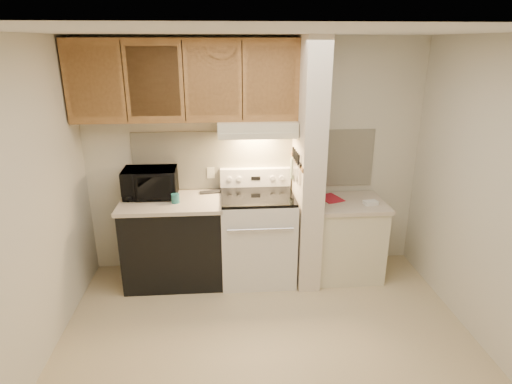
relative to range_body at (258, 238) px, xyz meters
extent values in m
plane|color=#CBB58B|center=(0.00, -1.16, -0.46)|extent=(3.60, 3.60, 0.00)
plane|color=white|center=(0.00, -1.16, 2.04)|extent=(3.60, 3.60, 0.00)
cube|color=beige|center=(0.00, 0.34, 0.79)|extent=(3.60, 2.50, 0.02)
cube|color=beige|center=(-1.80, -1.16, 0.79)|extent=(0.02, 3.00, 2.50)
cube|color=beige|center=(1.80, -1.16, 0.79)|extent=(0.02, 3.00, 2.50)
cube|color=white|center=(0.00, 0.33, 0.78)|extent=(2.60, 0.02, 0.63)
cube|color=silver|center=(0.00, 0.00, 0.00)|extent=(0.76, 0.65, 0.92)
cube|color=black|center=(0.00, -0.32, 0.04)|extent=(0.50, 0.01, 0.30)
cylinder|color=silver|center=(0.00, -0.35, 0.26)|extent=(0.65, 0.02, 0.02)
cube|color=black|center=(0.00, 0.00, 0.48)|extent=(0.74, 0.64, 0.03)
cube|color=silver|center=(0.00, 0.28, 0.59)|extent=(0.76, 0.08, 0.20)
cube|color=black|center=(0.00, 0.24, 0.59)|extent=(0.10, 0.01, 0.04)
cylinder|color=silver|center=(-0.28, 0.24, 0.59)|extent=(0.05, 0.02, 0.05)
cylinder|color=silver|center=(-0.18, 0.24, 0.59)|extent=(0.05, 0.02, 0.05)
cylinder|color=silver|center=(0.18, 0.24, 0.59)|extent=(0.05, 0.02, 0.05)
cylinder|color=silver|center=(0.28, 0.24, 0.59)|extent=(0.05, 0.02, 0.05)
cube|color=black|center=(-0.88, 0.01, -0.03)|extent=(1.00, 0.63, 0.87)
cube|color=beige|center=(-0.88, 0.01, 0.43)|extent=(1.04, 0.67, 0.04)
cube|color=black|center=(-0.48, 0.21, 0.46)|extent=(0.25, 0.11, 0.02)
cylinder|color=#226A6B|center=(-0.83, -0.06, 0.50)|extent=(0.10, 0.10, 0.09)
cube|color=beige|center=(-0.48, 0.32, 0.64)|extent=(0.08, 0.01, 0.12)
imported|color=black|center=(-1.10, 0.15, 0.60)|extent=(0.55, 0.38, 0.30)
cube|color=beige|center=(0.51, -0.01, 0.79)|extent=(0.22, 0.70, 2.50)
cube|color=#9B6936|center=(0.39, -0.01, 0.84)|extent=(0.01, 0.70, 0.04)
cube|color=black|center=(0.39, -0.06, 0.86)|extent=(0.02, 0.42, 0.04)
cube|color=silver|center=(0.38, -0.20, 0.76)|extent=(0.01, 0.03, 0.16)
cylinder|color=black|center=(0.38, -0.21, 0.91)|extent=(0.02, 0.02, 0.10)
cube|color=silver|center=(0.38, -0.15, 0.75)|extent=(0.01, 0.04, 0.18)
cylinder|color=black|center=(0.38, -0.14, 0.91)|extent=(0.02, 0.02, 0.10)
cube|color=silver|center=(0.38, -0.05, 0.74)|extent=(0.01, 0.04, 0.20)
cylinder|color=black|center=(0.38, -0.07, 0.91)|extent=(0.02, 0.02, 0.10)
cube|color=silver|center=(0.38, 0.02, 0.76)|extent=(0.01, 0.04, 0.16)
cylinder|color=black|center=(0.38, 0.02, 0.91)|extent=(0.02, 0.02, 0.10)
cube|color=silver|center=(0.38, 0.11, 0.75)|extent=(0.01, 0.04, 0.18)
cylinder|color=black|center=(0.38, 0.11, 0.91)|extent=(0.02, 0.02, 0.10)
cube|color=slate|center=(0.38, 0.17, 0.72)|extent=(0.03, 0.09, 0.22)
cube|color=beige|center=(0.97, -0.01, -0.06)|extent=(0.70, 0.60, 0.81)
cube|color=beige|center=(0.97, -0.01, 0.37)|extent=(0.74, 0.64, 0.04)
cube|color=#A81928|center=(0.79, 0.09, 0.39)|extent=(0.28, 0.32, 0.01)
cube|color=white|center=(1.16, -0.11, 0.41)|extent=(0.15, 0.12, 0.04)
cube|color=beige|center=(0.00, 0.12, 1.17)|extent=(0.78, 0.44, 0.15)
cube|color=beige|center=(0.00, -0.08, 1.12)|extent=(0.78, 0.04, 0.06)
cube|color=#9B6936|center=(-0.69, 0.17, 1.62)|extent=(2.18, 0.33, 0.77)
cube|color=#9B6936|center=(-1.51, 0.01, 1.62)|extent=(0.46, 0.01, 0.63)
cube|color=black|center=(-1.23, 0.01, 1.62)|extent=(0.01, 0.01, 0.73)
cube|color=#9B6936|center=(-0.96, 0.01, 1.62)|extent=(0.46, 0.01, 0.63)
cube|color=black|center=(-0.69, 0.01, 1.62)|extent=(0.01, 0.01, 0.73)
cube|color=#9B6936|center=(-0.42, 0.01, 1.62)|extent=(0.46, 0.01, 0.63)
cube|color=black|center=(-0.14, 0.01, 1.62)|extent=(0.01, 0.01, 0.73)
cube|color=#9B6936|center=(0.13, 0.01, 1.62)|extent=(0.46, 0.01, 0.63)
camera|label=1|loc=(-0.34, -4.12, 1.98)|focal=30.00mm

